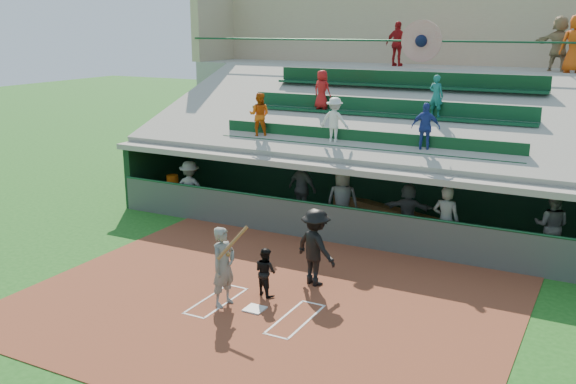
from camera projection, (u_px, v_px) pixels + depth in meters
The scene contains 22 objects.
ground at pixel (255, 310), 14.31m from camera, with size 100.00×100.00×0.00m, color #1A5317.
dirt_slab at pixel (266, 302), 14.74m from camera, with size 11.00×9.00×0.02m, color brown.
home_plate at pixel (255, 309), 14.30m from camera, with size 0.43×0.43×0.03m, color silver.
batters_box_chalk at pixel (255, 309), 14.30m from camera, with size 2.65×1.85×0.01m.
dugout_floor at pixel (364, 227), 20.09m from camera, with size 16.00×3.50×0.04m, color gray.
concourse_slab at pixel (428, 126), 25.29m from camera, with size 20.00×3.00×4.60m, color gray.
grandstand at pixel (404, 138), 22.74m from camera, with size 20.40×10.40×7.80m.
batter_at_plate at pixel (224, 266), 14.33m from camera, with size 0.90×0.78×1.95m.
catcher at pixel (265, 272), 14.95m from camera, with size 0.56×0.44×1.16m, color black.
home_umpire at pixel (316, 247), 15.49m from camera, with size 1.23×0.71×1.90m, color black.
dugout_bench at pixel (378, 211), 21.01m from camera, with size 14.67×0.44×0.44m, color olive.
white_table at pixel (173, 196), 22.32m from camera, with size 0.78×0.58×0.68m, color silver.
water_cooler at pixel (173, 181), 22.23m from camera, with size 0.41×0.41×0.41m, color #D95A0C.
dugout_player_a at pixel (190, 188), 21.15m from camera, with size 1.17×0.67×1.81m, color #5A5C57.
dugout_player_b at pixel (302, 189), 20.80m from camera, with size 1.14×0.47×1.94m, color #575954.
dugout_player_c at pixel (342, 200), 19.44m from camera, with size 0.95×0.62×1.94m, color #5D5F59.
dugout_player_d at pixel (408, 210), 19.07m from camera, with size 1.48×0.47×1.60m, color #555752.
dugout_player_e at pixel (446, 222), 17.29m from camera, with size 0.72×0.47×1.98m, color #535550.
dugout_player_f at pixel (552, 226), 17.13m from camera, with size 0.91×0.71×1.86m, color #5D605A.
concourse_staff_a at pixel (398, 44), 24.80m from camera, with size 1.00×0.41×1.70m, color #A41215.
concourse_staff_b at pixel (575, 44), 21.14m from camera, with size 0.94×0.61×1.92m, color #CB450B.
concourse_staff_c at pixel (559, 43), 22.12m from camera, with size 1.74×0.56×1.88m, color tan.
Camera 1 is at (6.78, -11.32, 6.19)m, focal length 40.00 mm.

